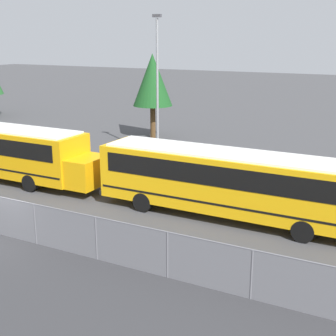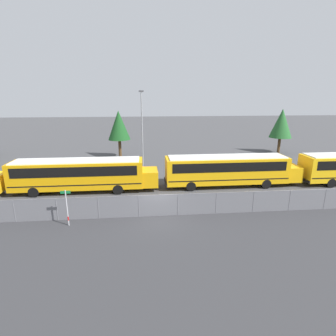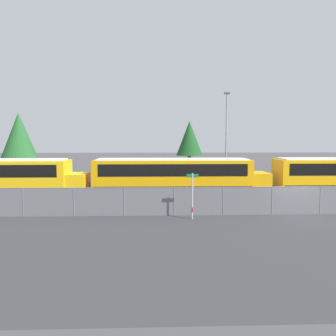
{
  "view_description": "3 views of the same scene",
  "coord_description": "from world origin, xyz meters",
  "views": [
    {
      "loc": [
        14.47,
        -13.17,
        8.18
      ],
      "look_at": [
        4.15,
        6.63,
        1.93
      ],
      "focal_mm": 50.0,
      "sensor_mm": 36.0,
      "label": 1
    },
    {
      "loc": [
        -1.02,
        -18.67,
        9.07
      ],
      "look_at": [
        1.28,
        5.69,
        2.28
      ],
      "focal_mm": 28.0,
      "sensor_mm": 36.0,
      "label": 2
    },
    {
      "loc": [
        -8.61,
        -19.73,
        4.62
      ],
      "look_at": [
        -7.72,
        6.57,
        2.37
      ],
      "focal_mm": 35.0,
      "sensor_mm": 36.0,
      "label": 3
    }
  ],
  "objects": [
    {
      "name": "ground_plane",
      "position": [
        0.0,
        0.0,
        0.0
      ],
      "size": [
        200.0,
        200.0,
        0.0
      ],
      "primitive_type": "plane",
      "color": "#424244"
    },
    {
      "name": "fence",
      "position": [
        0.0,
        -0.0,
        0.9
      ],
      "size": [
        69.87,
        0.07,
        1.76
      ],
      "color": "#9EA0A5",
      "rests_on": "ground_plane"
    },
    {
      "name": "school_bus_2",
      "position": [
        7.63,
        6.39,
        1.87
      ],
      "size": [
        13.96,
        2.63,
        3.16
      ],
      "color": "#EDA80F",
      "rests_on": "ground_plane"
    },
    {
      "name": "light_pole",
      "position": [
        -1.17,
        15.26,
        5.23
      ],
      "size": [
        0.6,
        0.24,
        9.67
      ],
      "color": "gray",
      "rests_on": "ground_plane"
    },
    {
      "name": "tree_2",
      "position": [
        -4.59,
        20.67,
        4.8
      ],
      "size": [
        3.26,
        3.26,
        6.96
      ],
      "color": "#51381E",
      "rests_on": "ground_plane"
    }
  ]
}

